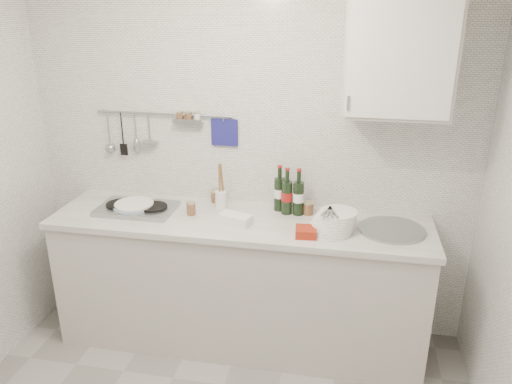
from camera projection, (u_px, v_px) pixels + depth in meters
back_wall at (249, 156)px, 3.36m from camera, size 3.00×0.02×2.50m
counter at (241, 284)px, 3.37m from camera, size 2.44×0.64×0.96m
wall_rail at (161, 128)px, 3.37m from camera, size 0.98×0.09×0.34m
wall_cabinet at (399, 54)px, 2.78m from camera, size 0.60×0.38×0.70m
plate_stack_hob at (133, 207)px, 3.31m from camera, size 0.29×0.28×0.05m
plate_stack_sink at (333, 222)px, 3.00m from camera, size 0.30×0.29×0.13m
wine_bottles at (288, 190)px, 3.24m from camera, size 0.20×0.12×0.31m
butter_dish at (235, 219)px, 3.12m from camera, size 0.22×0.16×0.06m
strawberry_punnet at (306, 232)px, 2.95m from camera, size 0.13×0.13×0.05m
utensil_crock at (221, 197)px, 3.35m from camera, size 0.08×0.08×0.32m
jar_a at (215, 196)px, 3.45m from camera, size 0.06×0.06×0.08m
jar_b at (329, 211)px, 3.22m from camera, size 0.06×0.06×0.07m
jar_c at (308, 208)px, 3.25m from camera, size 0.07×0.07×0.09m
jar_d at (191, 208)px, 3.25m from camera, size 0.06×0.06×0.09m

